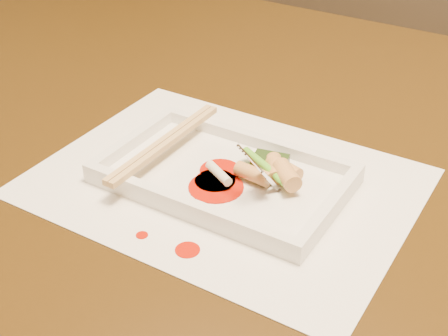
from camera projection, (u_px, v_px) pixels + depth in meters
The scene contains 22 objects.
table at pixel (274, 204), 0.82m from camera, with size 1.40×0.90×0.75m.
placemat at pixel (224, 182), 0.68m from camera, with size 0.40×0.30×0.00m, color white.
sauce_splatter_a at pixel (188, 250), 0.59m from camera, with size 0.02×0.02×0.00m, color #BF1605.
sauce_splatter_b at pixel (142, 235), 0.60m from camera, with size 0.01×0.01×0.00m, color #BF1605.
plate_base at pixel (224, 179), 0.68m from camera, with size 0.26×0.16×0.01m, color white.
plate_rim_far at pixel (257, 140), 0.73m from camera, with size 0.26×0.01×0.01m, color white.
plate_rim_near at pixel (185, 205), 0.62m from camera, with size 0.26×0.01×0.01m, color white.
plate_rim_left at pixel (133, 140), 0.73m from camera, with size 0.01×0.14×0.01m, color white.
plate_rim_right at pixel (330, 206), 0.62m from camera, with size 0.01×0.14×0.01m, color white.
veg_piece at pixel (270, 162), 0.69m from camera, with size 0.04×0.03×0.01m, color black.
scallion_white at pixel (219, 173), 0.66m from camera, with size 0.01×0.01×0.04m, color #EAEACC.
scallion_green at pixel (267, 168), 0.67m from camera, with size 0.01×0.01×0.09m, color #48A91B.
chopstick_a at pixel (162, 142), 0.70m from camera, with size 0.01×0.20×0.01m, color tan.
chopstick_b at pixel (168, 144), 0.70m from camera, with size 0.01×0.20×0.01m, color tan.
fork at pixel (294, 126), 0.62m from camera, with size 0.09×0.10×0.14m, color silver, non-canonical shape.
sauce_blob_0 at pixel (215, 181), 0.67m from camera, with size 0.04×0.04×0.00m, color #BF1605.
sauce_blob_1 at pixel (220, 170), 0.68m from camera, with size 0.05×0.05×0.00m, color #BF1605.
sauce_blob_2 at pixel (216, 187), 0.66m from camera, with size 0.06×0.06×0.00m, color #BF1605.
rice_cake_0 at pixel (284, 169), 0.67m from camera, with size 0.02×0.02×0.04m, color tan.
rice_cake_1 at pixel (275, 168), 0.67m from camera, with size 0.02×0.02×0.04m, color tan.
rice_cake_2 at pixel (287, 175), 0.65m from camera, with size 0.02×0.02×0.04m, color tan.
rice_cake_3 at pixel (253, 174), 0.66m from camera, with size 0.02×0.02×0.04m, color tan.
Camera 1 is at (0.29, -0.60, 1.14)m, focal length 50.00 mm.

